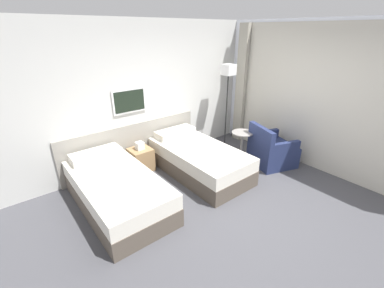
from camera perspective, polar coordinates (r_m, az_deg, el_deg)
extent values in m
plane|color=#47474C|center=(4.13, 10.32, -13.74)|extent=(16.00, 16.00, 0.00)
cube|color=silver|center=(5.16, -8.00, 10.92)|extent=(10.00, 0.06, 2.70)
cube|color=gray|center=(5.14, -12.80, -0.28)|extent=(2.81, 0.04, 0.87)
cube|color=white|center=(4.86, -13.77, 9.28)|extent=(0.64, 0.03, 0.44)
cube|color=black|center=(4.84, -13.69, 9.25)|extent=(0.58, 0.01, 0.38)
cube|color=white|center=(5.25, 28.78, 8.41)|extent=(0.06, 4.75, 2.70)
cube|color=beige|center=(5.21, 28.51, 8.04)|extent=(0.03, 4.37, 2.64)
cube|color=#A8A393|center=(6.19, 10.81, 12.64)|extent=(0.10, 0.24, 2.64)
cube|color=brown|center=(4.18, -16.03, -11.40)|extent=(1.02, 1.99, 0.29)
cube|color=silver|center=(4.04, -16.45, -8.38)|extent=(1.01, 1.97, 0.23)
cube|color=silver|center=(4.60, -20.51, -2.23)|extent=(0.82, 0.34, 0.13)
cube|color=brown|center=(4.89, 1.58, -4.83)|extent=(1.02, 1.99, 0.29)
cube|color=silver|center=(4.77, 1.62, -2.09)|extent=(1.01, 1.97, 0.23)
cube|color=silver|center=(5.25, -3.76, 2.58)|extent=(0.82, 0.34, 0.13)
cube|color=#9E7A51|center=(5.03, -11.26, -3.42)|extent=(0.40, 0.39, 0.45)
cube|color=white|center=(4.90, -11.54, -0.37)|extent=(0.14, 0.14, 0.14)
cylinder|color=black|center=(6.08, 7.20, -0.34)|extent=(0.24, 0.24, 0.02)
cylinder|color=black|center=(5.79, 7.62, 7.03)|extent=(0.02, 0.02, 1.62)
cube|color=white|center=(5.60, 8.15, 16.05)|extent=(0.24, 0.24, 0.22)
cylinder|color=gray|center=(5.53, 10.69, -3.24)|extent=(0.28, 0.28, 0.01)
cylinder|color=gray|center=(5.40, 10.93, -0.45)|extent=(0.05, 0.05, 0.58)
cylinder|color=gray|center=(5.29, 11.18, 2.49)|extent=(0.43, 0.43, 0.02)
cube|color=navy|center=(5.43, 17.43, -2.15)|extent=(0.94, 0.94, 0.42)
cube|color=navy|center=(5.08, 15.09, 1.47)|extent=(0.33, 0.73, 0.41)
cube|color=navy|center=(5.08, 19.98, -0.63)|extent=(0.63, 0.29, 0.18)
cube|color=navy|center=(5.55, 15.85, 2.01)|extent=(0.63, 0.29, 0.18)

